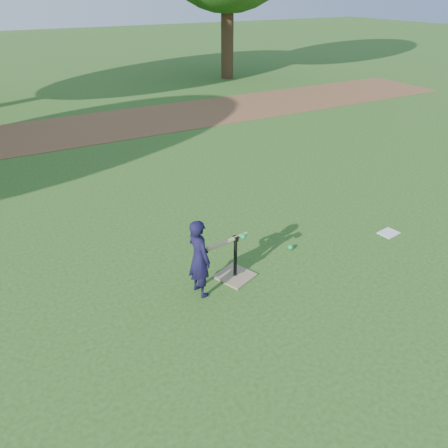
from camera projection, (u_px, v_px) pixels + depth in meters
ground at (247, 257)px, 6.20m from camera, size 80.00×80.00×0.00m
dirt_strip at (102, 126)px, 11.93m from camera, size 24.00×3.00×0.01m
child at (199, 258)px, 5.24m from camera, size 0.29×0.40×1.02m
wiffle_ball_ground at (291, 247)px, 6.35m from camera, size 0.08×0.08×0.08m
clipboard at (389, 233)px, 6.79m from camera, size 0.33×0.27×0.01m
batting_tee at (235, 270)px, 5.73m from camera, size 0.55×0.55×0.61m
swing_action at (229, 241)px, 5.42m from camera, size 0.63×0.15×0.10m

